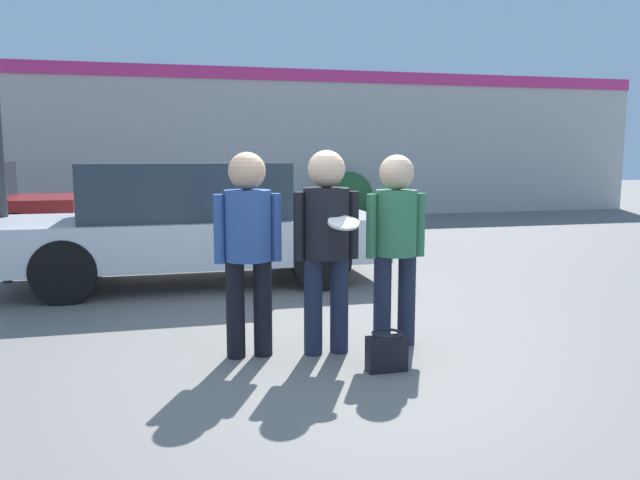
{
  "coord_description": "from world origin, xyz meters",
  "views": [
    {
      "loc": [
        -1.06,
        -4.75,
        1.63
      ],
      "look_at": [
        0.19,
        0.26,
        0.91
      ],
      "focal_mm": 35.0,
      "sensor_mm": 36.0,
      "label": 1
    }
  ],
  "objects_px": {
    "person_right": "(396,234)",
    "shrub": "(349,195)",
    "person_middle_with_frisbee": "(326,234)",
    "handbag": "(387,352)",
    "person_left": "(248,237)",
    "parked_car_near": "(192,223)"
  },
  "relations": [
    {
      "from": "person_middle_with_frisbee",
      "to": "handbag",
      "type": "bearing_deg",
      "value": -56.87
    },
    {
      "from": "handbag",
      "to": "person_left",
      "type": "bearing_deg",
      "value": 148.47
    },
    {
      "from": "person_right",
      "to": "parked_car_near",
      "type": "relative_size",
      "value": 0.35
    },
    {
      "from": "person_right",
      "to": "handbag",
      "type": "height_order",
      "value": "person_right"
    },
    {
      "from": "person_middle_with_frisbee",
      "to": "shrub",
      "type": "relative_size",
      "value": 1.41
    },
    {
      "from": "handbag",
      "to": "parked_car_near",
      "type": "bearing_deg",
      "value": 109.09
    },
    {
      "from": "shrub",
      "to": "person_left",
      "type": "bearing_deg",
      "value": -110.93
    },
    {
      "from": "person_left",
      "to": "shrub",
      "type": "distance_m",
      "value": 10.82
    },
    {
      "from": "handbag",
      "to": "person_middle_with_frisbee",
      "type": "bearing_deg",
      "value": 123.13
    },
    {
      "from": "person_middle_with_frisbee",
      "to": "parked_car_near",
      "type": "bearing_deg",
      "value": 106.49
    },
    {
      "from": "person_right",
      "to": "person_left",
      "type": "bearing_deg",
      "value": -179.73
    },
    {
      "from": "parked_car_near",
      "to": "shrub",
      "type": "height_order",
      "value": "parked_car_near"
    },
    {
      "from": "shrub",
      "to": "handbag",
      "type": "relative_size",
      "value": 3.92
    },
    {
      "from": "person_left",
      "to": "person_right",
      "type": "bearing_deg",
      "value": 0.27
    },
    {
      "from": "shrub",
      "to": "person_middle_with_frisbee",
      "type": "bearing_deg",
      "value": -107.67
    },
    {
      "from": "person_middle_with_frisbee",
      "to": "parked_car_near",
      "type": "relative_size",
      "value": 0.36
    },
    {
      "from": "person_right",
      "to": "handbag",
      "type": "distance_m",
      "value": 1.05
    },
    {
      "from": "person_right",
      "to": "shrub",
      "type": "distance_m",
      "value": 10.44
    },
    {
      "from": "person_left",
      "to": "person_middle_with_frisbee",
      "type": "bearing_deg",
      "value": -6.73
    },
    {
      "from": "person_middle_with_frisbee",
      "to": "parked_car_near",
      "type": "distance_m",
      "value": 3.29
    },
    {
      "from": "person_middle_with_frisbee",
      "to": "person_right",
      "type": "bearing_deg",
      "value": 7.27
    },
    {
      "from": "handbag",
      "to": "person_right",
      "type": "bearing_deg",
      "value": 64.31
    }
  ]
}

